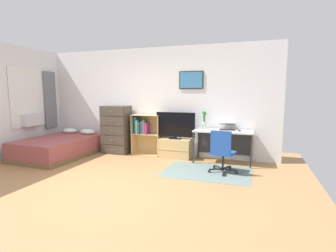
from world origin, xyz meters
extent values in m
plane|color=#A87A4C|center=(0.00, 0.00, 0.00)|extent=(7.20, 7.20, 0.00)
cube|color=white|center=(0.00, 2.43, 1.35)|extent=(6.12, 0.06, 2.70)
cube|color=black|center=(0.98, 2.38, 1.88)|extent=(0.59, 0.02, 0.42)
cube|color=teal|center=(0.98, 2.37, 1.88)|extent=(0.55, 0.01, 0.38)
cube|color=white|center=(-2.98, 1.30, 1.45)|extent=(0.02, 1.03, 1.48)
cube|color=silver|center=(-2.99, 1.30, 1.45)|extent=(0.01, 0.95, 1.40)
cube|color=slate|center=(-2.94, 1.99, 1.38)|extent=(0.05, 0.40, 1.54)
cube|color=silver|center=(-2.89, 1.30, 0.90)|extent=(0.20, 0.52, 0.30)
cube|color=slate|center=(1.60, 1.28, 0.00)|extent=(1.70, 1.20, 0.01)
cube|color=brown|center=(-2.13, 1.35, 0.05)|extent=(1.42, 2.04, 0.10)
cube|color=#9E4C4C|center=(-2.13, 1.35, 0.28)|extent=(1.38, 2.00, 0.37)
ellipsoid|color=white|center=(-2.42, 2.11, 0.53)|extent=(0.45, 0.29, 0.14)
ellipsoid|color=white|center=(-1.81, 2.09, 0.53)|extent=(0.45, 0.29, 0.14)
cube|color=#4C4238|center=(-0.97, 2.16, 0.62)|extent=(0.71, 0.42, 1.24)
cube|color=#493F35|center=(-0.97, 1.94, 0.13)|extent=(0.67, 0.01, 0.23)
sphere|color=#A59E8C|center=(-0.97, 1.93, 0.13)|extent=(0.03, 0.03, 0.03)
cube|color=#493F35|center=(-0.97, 1.94, 0.37)|extent=(0.67, 0.01, 0.23)
sphere|color=#A59E8C|center=(-0.97, 1.93, 0.37)|extent=(0.03, 0.03, 0.03)
cube|color=#493F35|center=(-0.97, 1.94, 0.62)|extent=(0.67, 0.01, 0.23)
sphere|color=#A59E8C|center=(-0.97, 1.93, 0.62)|extent=(0.03, 0.03, 0.03)
cube|color=#493F35|center=(-0.97, 1.94, 0.87)|extent=(0.67, 0.01, 0.23)
sphere|color=#A59E8C|center=(-0.97, 1.93, 0.87)|extent=(0.03, 0.03, 0.03)
cube|color=#493F35|center=(-0.97, 1.94, 1.11)|extent=(0.67, 0.01, 0.23)
sphere|color=#A59E8C|center=(-0.97, 1.93, 1.11)|extent=(0.03, 0.03, 0.03)
cube|color=tan|center=(-0.49, 2.22, 0.51)|extent=(0.02, 0.30, 1.03)
cube|color=tan|center=(0.22, 2.22, 0.51)|extent=(0.02, 0.30, 1.03)
cube|color=tan|center=(-0.14, 2.22, 0.01)|extent=(0.73, 0.30, 0.02)
cube|color=tan|center=(-0.14, 2.22, 0.53)|extent=(0.70, 0.30, 0.02)
cube|color=tan|center=(-0.14, 2.22, 1.02)|extent=(0.70, 0.30, 0.02)
cube|color=tan|center=(-0.14, 2.37, 0.51)|extent=(0.73, 0.01, 1.03)
cube|color=#2D8C4C|center=(-0.46, 2.16, 0.75)|extent=(0.02, 0.17, 0.41)
cube|color=black|center=(-0.43, 2.17, 0.76)|extent=(0.03, 0.18, 0.43)
cube|color=#1E519E|center=(-0.39, 2.17, 0.75)|extent=(0.03, 0.17, 0.42)
cube|color=white|center=(-0.36, 2.17, 0.71)|extent=(0.02, 0.19, 0.34)
cube|color=#2D8C4C|center=(-0.33, 2.20, 0.72)|extent=(0.02, 0.24, 0.35)
cube|color=#2D8C4C|center=(-0.30, 2.18, 0.69)|extent=(0.04, 0.19, 0.30)
cube|color=black|center=(-0.26, 2.17, 0.69)|extent=(0.03, 0.18, 0.29)
cube|color=#1E519E|center=(-0.23, 2.17, 0.71)|extent=(0.03, 0.19, 0.33)
cube|color=#8C388C|center=(-0.19, 2.19, 0.71)|extent=(0.03, 0.22, 0.33)
cube|color=#2D8C4C|center=(-0.16, 2.18, 0.72)|extent=(0.02, 0.20, 0.36)
cube|color=red|center=(-0.13, 2.18, 0.69)|extent=(0.03, 0.20, 0.29)
cube|color=#8C388C|center=(-0.10, 2.19, 0.69)|extent=(0.04, 0.22, 0.29)
cube|color=tan|center=(0.66, 2.17, 0.23)|extent=(0.76, 0.40, 0.47)
cube|color=tan|center=(0.66, 1.97, 0.23)|extent=(0.76, 0.01, 0.02)
cube|color=black|center=(0.66, 2.15, 0.48)|extent=(0.28, 0.16, 0.02)
cube|color=black|center=(0.66, 2.15, 0.51)|extent=(0.06, 0.04, 0.05)
cube|color=black|center=(0.66, 2.15, 0.82)|extent=(0.96, 0.02, 0.59)
cube|color=black|center=(0.66, 2.14, 0.82)|extent=(0.93, 0.01, 0.56)
cube|color=silver|center=(1.80, 2.08, 0.72)|extent=(1.29, 0.59, 0.03)
cube|color=#2D2D30|center=(1.18, 1.81, 0.35)|extent=(0.03, 0.03, 0.71)
cube|color=#2D2D30|center=(2.42, 1.81, 0.35)|extent=(0.03, 0.03, 0.71)
cube|color=#2D2D30|center=(1.18, 2.34, 0.35)|extent=(0.03, 0.03, 0.71)
cube|color=#2D2D30|center=(2.42, 2.34, 0.35)|extent=(0.03, 0.03, 0.71)
cube|color=#2D2D30|center=(1.80, 2.36, 0.39)|extent=(1.23, 0.02, 0.50)
cylinder|color=#232326|center=(2.17, 1.33, 0.03)|extent=(0.05, 0.05, 0.05)
cube|color=#232326|center=(2.03, 1.35, 0.07)|extent=(0.28, 0.07, 0.02)
cylinder|color=#232326|center=(2.02, 1.62, 0.03)|extent=(0.05, 0.05, 0.05)
cube|color=#232326|center=(1.96, 1.50, 0.07)|extent=(0.15, 0.26, 0.02)
cylinder|color=#232326|center=(1.69, 1.57, 0.03)|extent=(0.05, 0.05, 0.05)
cube|color=#232326|center=(1.80, 1.47, 0.07)|extent=(0.22, 0.22, 0.02)
cylinder|color=#232326|center=(1.65, 1.24, 0.03)|extent=(0.05, 0.05, 0.05)
cube|color=#232326|center=(1.77, 1.31, 0.07)|extent=(0.26, 0.16, 0.02)
cylinder|color=#232326|center=(1.94, 1.10, 0.03)|extent=(0.05, 0.05, 0.05)
cube|color=#232326|center=(1.92, 1.23, 0.07)|extent=(0.08, 0.28, 0.02)
cylinder|color=#232326|center=(1.90, 1.37, 0.23)|extent=(0.04, 0.04, 0.30)
cube|color=#1E479E|center=(1.90, 1.37, 0.40)|extent=(0.50, 0.50, 0.03)
cube|color=#1E479E|center=(1.87, 1.17, 0.64)|extent=(0.40, 0.09, 0.45)
cube|color=#B7B7BC|center=(1.88, 2.13, 0.75)|extent=(0.40, 0.30, 0.01)
cube|color=black|center=(1.88, 2.12, 0.75)|extent=(0.37, 0.27, 0.00)
cube|color=#B7B7BC|center=(1.86, 2.28, 0.87)|extent=(0.40, 0.28, 0.07)
cube|color=#234C5B|center=(1.86, 2.28, 0.87)|extent=(0.37, 0.26, 0.06)
ellipsoid|color=#262628|center=(2.15, 2.07, 0.76)|extent=(0.06, 0.10, 0.03)
cylinder|color=silver|center=(1.33, 2.26, 0.82)|extent=(0.09, 0.09, 0.16)
cylinder|color=#3D8438|center=(1.35, 2.26, 0.94)|extent=(0.01, 0.01, 0.30)
sphere|color=#308B2C|center=(1.35, 2.26, 1.09)|extent=(0.07, 0.07, 0.07)
cylinder|color=#3D8438|center=(1.34, 2.28, 0.94)|extent=(0.01, 0.01, 0.30)
sphere|color=#308B2C|center=(1.34, 2.28, 1.09)|extent=(0.07, 0.07, 0.07)
cylinder|color=#3D8438|center=(1.32, 2.26, 0.95)|extent=(0.01, 0.01, 0.33)
sphere|color=#308B2C|center=(1.32, 2.26, 1.11)|extent=(0.07, 0.07, 0.07)
cylinder|color=#3D8438|center=(1.32, 2.25, 0.96)|extent=(0.01, 0.01, 0.33)
sphere|color=#308B2C|center=(1.32, 2.25, 1.12)|extent=(0.07, 0.07, 0.07)
cylinder|color=#3D8438|center=(1.34, 2.25, 0.95)|extent=(0.01, 0.01, 0.33)
sphere|color=#308B2C|center=(1.34, 2.25, 1.12)|extent=(0.07, 0.07, 0.07)
camera|label=1|loc=(2.48, -3.70, 1.58)|focal=27.44mm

